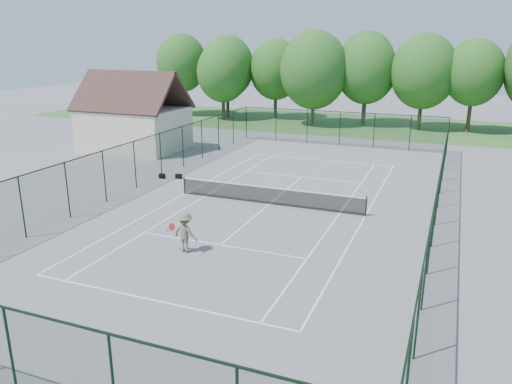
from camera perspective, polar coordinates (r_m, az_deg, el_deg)
ground at (r=28.57m, az=1.49°, el=-1.41°), size 140.00×140.00×0.00m
grass_far at (r=56.95m, az=12.15°, el=7.48°), size 80.00×16.00×0.01m
court_lines at (r=28.57m, az=1.49°, el=-1.40°), size 11.05×23.85×0.01m
tennis_net at (r=28.40m, az=1.50°, el=-0.31°), size 11.08×0.08×1.10m
fence_enclosure at (r=28.12m, az=1.51°, el=1.61°), size 18.05×36.05×3.02m
utility_building at (r=43.99m, az=-13.84°, el=8.78°), size 8.60×6.27×6.63m
tree_line_far at (r=56.32m, az=12.53°, el=13.50°), size 39.40×6.40×9.70m
sports_bag_a at (r=34.50m, az=-10.69°, el=1.81°), size 0.41×0.26×0.32m
sports_bag_b at (r=34.25m, az=-8.83°, el=1.79°), size 0.44×0.30×0.32m
tennis_player at (r=22.19m, az=-8.08°, el=-4.60°), size 1.67×0.85×1.82m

